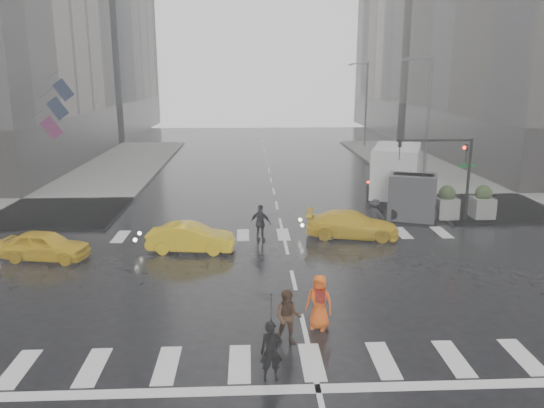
{
  "coord_description": "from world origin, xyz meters",
  "views": [
    {
      "loc": [
        -1.71,
        -19.16,
        7.77
      ],
      "look_at": [
        -0.74,
        2.0,
        2.56
      ],
      "focal_mm": 35.0,
      "sensor_mm": 36.0,
      "label": 1
    }
  ],
  "objects_px": {
    "pedestrian_brown": "(288,317)",
    "taxi_mid": "(191,238)",
    "traffic_signal_pole": "(451,163)",
    "pedestrian_orange": "(319,302)",
    "box_truck": "(400,177)",
    "taxi_front": "(45,245)"
  },
  "relations": [
    {
      "from": "pedestrian_orange",
      "to": "box_truck",
      "type": "relative_size",
      "value": 0.26
    },
    {
      "from": "pedestrian_brown",
      "to": "pedestrian_orange",
      "type": "distance_m",
      "value": 1.4
    },
    {
      "from": "taxi_front",
      "to": "box_truck",
      "type": "bearing_deg",
      "value": -56.41
    },
    {
      "from": "traffic_signal_pole",
      "to": "taxi_front",
      "type": "relative_size",
      "value": 1.21
    },
    {
      "from": "taxi_mid",
      "to": "box_truck",
      "type": "distance_m",
      "value": 13.55
    },
    {
      "from": "pedestrian_brown",
      "to": "taxi_mid",
      "type": "distance_m",
      "value": 9.35
    },
    {
      "from": "traffic_signal_pole",
      "to": "pedestrian_orange",
      "type": "distance_m",
      "value": 14.93
    },
    {
      "from": "traffic_signal_pole",
      "to": "box_truck",
      "type": "relative_size",
      "value": 0.66
    },
    {
      "from": "taxi_mid",
      "to": "pedestrian_orange",
      "type": "bearing_deg",
      "value": -142.46
    },
    {
      "from": "pedestrian_brown",
      "to": "box_truck",
      "type": "distance_m",
      "value": 17.55
    },
    {
      "from": "pedestrian_orange",
      "to": "taxi_front",
      "type": "height_order",
      "value": "pedestrian_orange"
    },
    {
      "from": "pedestrian_orange",
      "to": "traffic_signal_pole",
      "type": "bearing_deg",
      "value": 79.88
    },
    {
      "from": "pedestrian_brown",
      "to": "taxi_front",
      "type": "height_order",
      "value": "pedestrian_brown"
    },
    {
      "from": "pedestrian_brown",
      "to": "pedestrian_orange",
      "type": "xyz_separation_m",
      "value": [
        1.04,
        0.94,
        0.05
      ]
    },
    {
      "from": "pedestrian_orange",
      "to": "taxi_mid",
      "type": "distance_m",
      "value": 9.01
    },
    {
      "from": "traffic_signal_pole",
      "to": "box_truck",
      "type": "bearing_deg",
      "value": 124.0
    },
    {
      "from": "pedestrian_brown",
      "to": "taxi_mid",
      "type": "relative_size",
      "value": 0.44
    },
    {
      "from": "taxi_front",
      "to": "box_truck",
      "type": "relative_size",
      "value": 0.55
    },
    {
      "from": "traffic_signal_pole",
      "to": "taxi_mid",
      "type": "bearing_deg",
      "value": -161.84
    },
    {
      "from": "taxi_front",
      "to": "taxi_mid",
      "type": "xyz_separation_m",
      "value": [
        6.13,
        0.81,
        0.0
      ]
    },
    {
      "from": "traffic_signal_pole",
      "to": "box_truck",
      "type": "distance_m",
      "value": 3.58
    },
    {
      "from": "pedestrian_brown",
      "to": "taxi_mid",
      "type": "height_order",
      "value": "pedestrian_brown"
    }
  ]
}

